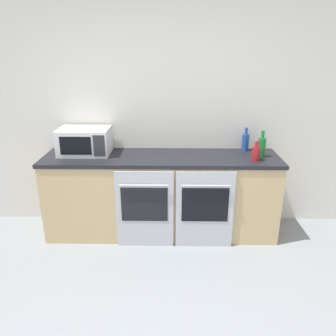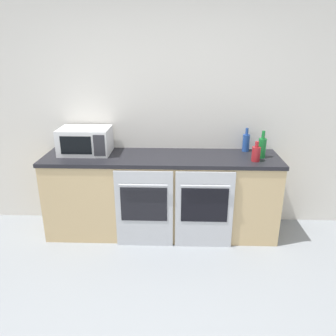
# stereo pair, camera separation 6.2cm
# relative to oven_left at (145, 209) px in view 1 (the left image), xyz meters

# --- Properties ---
(wall_back) EXTENTS (10.00, 0.06, 2.60)m
(wall_back) POSITION_rel_oven_left_xyz_m (0.16, 0.64, 0.87)
(wall_back) COLOR silver
(wall_back) RESTS_ON ground_plane
(counter_back) EXTENTS (2.50, 0.62, 0.90)m
(counter_back) POSITION_rel_oven_left_xyz_m (0.16, 0.31, 0.02)
(counter_back) COLOR tan
(counter_back) RESTS_ON ground_plane
(oven_left) EXTENTS (0.59, 0.06, 0.84)m
(oven_left) POSITION_rel_oven_left_xyz_m (0.00, 0.00, 0.00)
(oven_left) COLOR #B7BABF
(oven_left) RESTS_ON ground_plane
(oven_right) EXTENTS (0.59, 0.06, 0.84)m
(oven_right) POSITION_rel_oven_left_xyz_m (0.61, 0.00, 0.00)
(oven_right) COLOR #B7BABF
(oven_right) RESTS_ON ground_plane
(microwave) EXTENTS (0.54, 0.37, 0.28)m
(microwave) POSITION_rel_oven_left_xyz_m (-0.66, 0.39, 0.61)
(microwave) COLOR silver
(microwave) RESTS_ON counter_back
(bottle_green) EXTENTS (0.08, 0.08, 0.28)m
(bottle_green) POSITION_rel_oven_left_xyz_m (1.21, 0.30, 0.58)
(bottle_green) COLOR #19722D
(bottle_green) RESTS_ON counter_back
(bottle_blue) EXTENTS (0.08, 0.08, 0.26)m
(bottle_blue) POSITION_rel_oven_left_xyz_m (1.09, 0.52, 0.57)
(bottle_blue) COLOR #234793
(bottle_blue) RESTS_ON counter_back
(bottle_red) EXTENTS (0.09, 0.09, 0.21)m
(bottle_red) POSITION_rel_oven_left_xyz_m (1.12, 0.18, 0.55)
(bottle_red) COLOR maroon
(bottle_red) RESTS_ON counter_back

